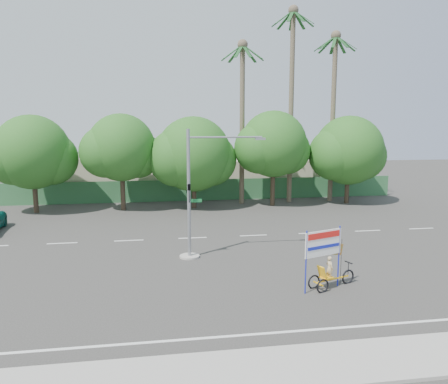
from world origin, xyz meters
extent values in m
plane|color=#33302D|center=(0.00, 0.00, 0.00)|extent=(120.00, 120.00, 0.00)
cube|color=gray|center=(0.00, -7.50, 0.06)|extent=(50.00, 2.40, 0.12)
cube|color=#336B3D|center=(0.00, 21.50, 1.00)|extent=(38.00, 0.08, 2.00)
cube|color=beige|center=(-10.00, 26.00, 2.00)|extent=(12.00, 8.00, 4.00)
cube|color=beige|center=(8.00, 26.00, 1.80)|extent=(14.00, 8.00, 3.60)
cylinder|color=#473828|center=(-14.00, 18.00, 1.76)|extent=(0.40, 0.40, 3.52)
sphere|color=#1E5B1A|center=(-14.00, 18.00, 4.96)|extent=(6.00, 6.00, 6.00)
sphere|color=#1E5B1A|center=(-12.65, 18.30, 4.40)|extent=(4.32, 4.32, 4.32)
sphere|color=#1E5B1A|center=(-15.35, 17.75, 4.64)|extent=(4.56, 4.56, 4.56)
cylinder|color=#473828|center=(-7.00, 18.00, 1.87)|extent=(0.40, 0.40, 3.74)
sphere|color=#1E5B1A|center=(-7.00, 18.00, 5.27)|extent=(5.60, 5.60, 5.60)
sphere|color=#1E5B1A|center=(-5.74, 18.30, 4.68)|extent=(4.03, 4.03, 4.03)
sphere|color=#1E5B1A|center=(-8.26, 17.75, 4.93)|extent=(4.26, 4.26, 4.26)
cylinder|color=#473828|center=(-1.00, 18.00, 1.65)|extent=(0.40, 0.40, 3.30)
sphere|color=#1E5B1A|center=(-1.00, 18.00, 4.65)|extent=(6.40, 6.40, 6.40)
sphere|color=#1E5B1A|center=(0.44, 18.30, 4.12)|extent=(4.61, 4.61, 4.61)
sphere|color=#1E5B1A|center=(-2.44, 17.75, 4.35)|extent=(4.86, 4.86, 4.86)
cylinder|color=#473828|center=(6.00, 18.00, 1.94)|extent=(0.40, 0.40, 3.87)
sphere|color=#1E5B1A|center=(6.00, 18.00, 5.46)|extent=(5.80, 5.80, 5.80)
sphere|color=#1E5B1A|center=(7.30, 18.30, 4.84)|extent=(4.18, 4.18, 4.18)
sphere|color=#1E5B1A|center=(4.70, 17.75, 5.10)|extent=(4.41, 4.41, 4.41)
cylinder|color=#473828|center=(13.00, 18.00, 1.72)|extent=(0.40, 0.40, 3.43)
sphere|color=#1E5B1A|center=(13.00, 18.00, 4.84)|extent=(6.20, 6.20, 6.20)
sphere|color=#1E5B1A|center=(14.39, 18.30, 4.29)|extent=(4.46, 4.46, 4.46)
sphere|color=#1E5B1A|center=(11.61, 17.75, 4.52)|extent=(4.71, 4.71, 4.71)
cylinder|color=#70604C|center=(8.00, 19.50, 8.50)|extent=(0.44, 0.44, 17.00)
sphere|color=#70604C|center=(8.00, 19.50, 17.00)|extent=(0.90, 0.90, 0.90)
cube|color=#1C4C21|center=(8.94, 19.50, 16.34)|extent=(1.91, 0.28, 1.36)
cube|color=#1C4C21|center=(8.72, 20.11, 16.34)|extent=(1.65, 1.44, 1.36)
cube|color=#1C4C21|center=(8.16, 20.43, 16.34)|extent=(0.61, 1.93, 1.36)
cube|color=#1C4C21|center=(7.53, 20.32, 16.34)|extent=(1.20, 1.80, 1.36)
cube|color=#1C4C21|center=(7.11, 19.82, 16.34)|extent=(1.89, 0.92, 1.36)
cube|color=#1C4C21|center=(7.11, 19.18, 16.34)|extent=(1.89, 0.92, 1.36)
cube|color=#1C4C21|center=(7.53, 18.68, 16.34)|extent=(1.20, 1.80, 1.36)
cube|color=#1C4C21|center=(8.16, 18.57, 16.34)|extent=(0.61, 1.93, 1.36)
cube|color=#1C4C21|center=(8.72, 18.89, 16.34)|extent=(1.65, 1.44, 1.36)
cylinder|color=#70604C|center=(12.00, 19.50, 7.50)|extent=(0.44, 0.44, 15.00)
sphere|color=#70604C|center=(12.00, 19.50, 15.00)|extent=(0.90, 0.90, 0.90)
cube|color=#1C4C21|center=(12.94, 19.50, 14.34)|extent=(1.91, 0.28, 1.36)
cube|color=#1C4C21|center=(12.72, 20.11, 14.34)|extent=(1.65, 1.44, 1.36)
cube|color=#1C4C21|center=(12.16, 20.43, 14.34)|extent=(0.61, 1.93, 1.36)
cube|color=#1C4C21|center=(11.53, 20.32, 14.34)|extent=(1.20, 1.80, 1.36)
cube|color=#1C4C21|center=(11.11, 19.82, 14.34)|extent=(1.89, 0.92, 1.36)
cube|color=#1C4C21|center=(11.11, 19.18, 14.34)|extent=(1.89, 0.92, 1.36)
cube|color=#1C4C21|center=(11.53, 18.68, 14.34)|extent=(1.20, 1.80, 1.36)
cube|color=#1C4C21|center=(12.16, 18.57, 14.34)|extent=(0.61, 1.93, 1.36)
cube|color=#1C4C21|center=(12.72, 18.89, 14.34)|extent=(1.65, 1.44, 1.36)
cylinder|color=#70604C|center=(3.50, 19.50, 7.00)|extent=(0.44, 0.44, 14.00)
sphere|color=#70604C|center=(3.50, 19.50, 14.00)|extent=(0.90, 0.90, 0.90)
cube|color=#1C4C21|center=(4.44, 19.50, 13.34)|extent=(1.91, 0.28, 1.36)
cube|color=#1C4C21|center=(4.22, 20.11, 13.34)|extent=(1.65, 1.44, 1.36)
cube|color=#1C4C21|center=(3.66, 20.43, 13.34)|extent=(0.61, 1.93, 1.36)
cube|color=#1C4C21|center=(3.03, 20.32, 13.34)|extent=(1.20, 1.80, 1.36)
cube|color=#1C4C21|center=(2.61, 19.82, 13.34)|extent=(1.89, 0.92, 1.36)
cube|color=#1C4C21|center=(2.61, 19.18, 13.34)|extent=(1.89, 0.92, 1.36)
cube|color=#1C4C21|center=(3.03, 18.68, 13.34)|extent=(1.20, 1.80, 1.36)
cube|color=#1C4C21|center=(3.66, 18.57, 13.34)|extent=(0.61, 1.93, 1.36)
cube|color=#1C4C21|center=(4.22, 18.89, 13.34)|extent=(1.65, 1.44, 1.36)
cylinder|color=gray|center=(-2.50, 4.00, 0.05)|extent=(1.10, 1.10, 0.10)
cylinder|color=gray|center=(-2.50, 4.00, 3.50)|extent=(0.18, 0.18, 7.00)
cylinder|color=gray|center=(-0.50, 4.00, 6.55)|extent=(4.00, 0.10, 0.10)
cube|color=gray|center=(1.40, 4.00, 6.45)|extent=(0.55, 0.20, 0.12)
imported|color=black|center=(-2.50, 3.78, 3.60)|extent=(0.16, 0.20, 1.00)
cube|color=#14662D|center=(-2.15, 4.00, 3.15)|extent=(0.70, 0.04, 0.18)
torus|color=black|center=(4.38, -1.08, 0.31)|extent=(0.69, 0.31, 0.70)
torus|color=black|center=(2.63, -1.40, 0.29)|extent=(0.64, 0.29, 0.66)
torus|color=black|center=(2.82, -1.95, 0.29)|extent=(0.64, 0.29, 0.66)
cube|color=yellow|center=(3.56, -1.38, 0.37)|extent=(1.68, 0.65, 0.06)
cube|color=yellow|center=(2.73, -1.67, 0.31)|extent=(0.27, 0.61, 0.05)
cube|color=yellow|center=(3.17, -1.52, 0.52)|extent=(0.63, 0.58, 0.06)
cube|color=yellow|center=(2.90, -1.61, 0.81)|extent=(0.37, 0.49, 0.56)
cylinder|color=black|center=(4.38, -1.08, 0.72)|extent=(0.04, 0.04, 0.57)
cube|color=black|center=(4.38, -1.08, 1.00)|extent=(0.19, 0.45, 0.04)
imported|color=#CCB284|center=(3.31, -1.47, 0.91)|extent=(0.39, 0.47, 1.12)
cylinder|color=#1824BB|center=(2.04, -1.92, 1.40)|extent=(0.07, 0.07, 2.79)
cylinder|color=#1824BB|center=(3.80, -1.29, 1.40)|extent=(0.07, 0.07, 2.79)
cube|color=white|center=(2.92, -1.60, 2.12)|extent=(1.87, 0.71, 1.14)
cube|color=red|center=(2.93, -1.64, 2.48)|extent=(1.66, 0.60, 0.27)
cube|color=#1824BB|center=(2.93, -1.64, 1.97)|extent=(1.66, 0.60, 0.14)
cylinder|color=black|center=(3.95, -1.24, 1.09)|extent=(0.03, 0.03, 2.17)
cube|color=red|center=(3.60, -1.36, 1.76)|extent=(0.87, 0.33, 0.68)
camera|label=1|loc=(-4.23, -19.13, 7.34)|focal=35.00mm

